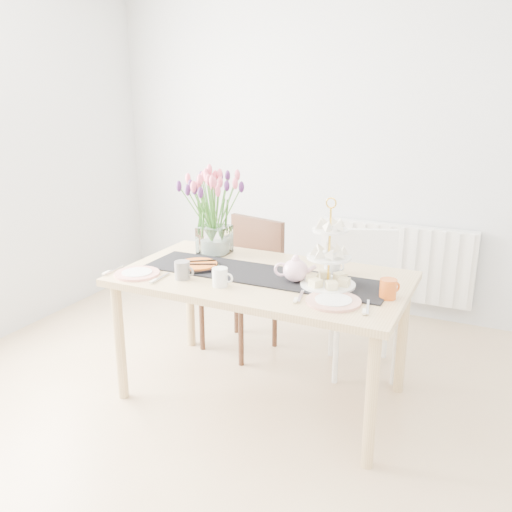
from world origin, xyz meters
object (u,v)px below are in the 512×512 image
at_px(tart_tin, 198,266).
at_px(mug_orange, 388,289).
at_px(teapot, 295,270).
at_px(cream_jug, 332,265).
at_px(chair_white, 363,290).
at_px(chair_brown, 246,274).
at_px(plate_right, 333,301).
at_px(radiator, 395,262).
at_px(plate_left, 137,274).
at_px(tulip_vase, 214,198).
at_px(mug_grey, 182,270).
at_px(cake_stand, 329,265).
at_px(mug_white, 220,277).
at_px(dining_table, 263,288).

xyz_separation_m(tart_tin, mug_orange, (1.10, -0.00, 0.04)).
relative_size(teapot, cream_jug, 2.29).
relative_size(tart_tin, mug_orange, 2.57).
bearing_deg(mug_orange, cream_jug, 92.02).
distance_m(chair_white, cream_jug, 0.51).
bearing_deg(chair_brown, plate_right, -28.11).
distance_m(radiator, plate_right, 1.79).
xyz_separation_m(radiator, plate_left, (-1.09, -1.83, 0.31)).
distance_m(chair_white, teapot, 0.75).
bearing_deg(tulip_vase, mug_grey, -81.10).
height_order(tart_tin, mug_orange, mug_orange).
bearing_deg(mug_grey, cake_stand, 18.87).
bearing_deg(plate_left, cake_stand, 14.45).
xyz_separation_m(chair_brown, chair_white, (0.80, 0.06, -0.01)).
height_order(mug_grey, plate_left, mug_grey).
relative_size(tart_tin, mug_white, 2.60).
bearing_deg(chair_brown, mug_orange, -15.26).
height_order(dining_table, cake_stand, cake_stand).
relative_size(teapot, plate_right, 0.81).
height_order(chair_brown, cream_jug, chair_brown).
height_order(teapot, cream_jug, teapot).
xyz_separation_m(mug_grey, mug_white, (0.24, -0.01, -0.00)).
bearing_deg(tulip_vase, tart_tin, -79.37).
relative_size(tulip_vase, teapot, 2.97).
bearing_deg(radiator, mug_white, -107.96).
bearing_deg(cream_jug, plate_left, -132.93).
height_order(chair_brown, cake_stand, cake_stand).
xyz_separation_m(teapot, plate_right, (0.27, -0.19, -0.06)).
xyz_separation_m(teapot, mug_grey, (-0.58, -0.21, -0.02)).
relative_size(dining_table, mug_white, 16.19).
bearing_deg(mug_orange, chair_white, 59.95).
relative_size(teapot, mug_grey, 2.18).
distance_m(dining_table, plate_right, 0.54).
height_order(dining_table, chair_brown, chair_brown).
bearing_deg(plate_right, dining_table, 155.18).
height_order(teapot, tart_tin, teapot).
height_order(cream_jug, mug_white, mug_white).
xyz_separation_m(mug_grey, plate_left, (-0.27, -0.05, -0.04)).
bearing_deg(tulip_vase, chair_white, 22.50).
bearing_deg(mug_white, chair_white, 53.04).
relative_size(radiator, cake_stand, 2.83).
relative_size(chair_brown, cream_jug, 9.45).
xyz_separation_m(dining_table, chair_brown, (-0.38, 0.57, -0.15)).
relative_size(cream_jug, plate_left, 0.38).
height_order(tulip_vase, cake_stand, tulip_vase).
bearing_deg(teapot, chair_white, 57.61).
height_order(teapot, mug_orange, teapot).
distance_m(chair_brown, cream_jug, 0.85).
xyz_separation_m(radiator, mug_orange, (0.26, -1.59, 0.35)).
bearing_deg(mug_white, dining_table, 57.36).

